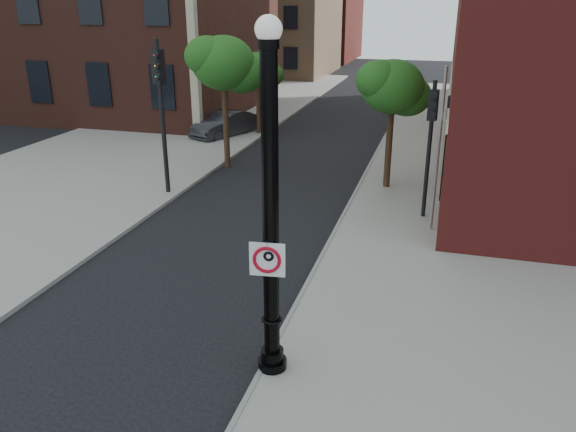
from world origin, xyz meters
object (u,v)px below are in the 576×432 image
(no_parking_sign, at_px, (267,259))
(traffic_signal_left, at_px, (160,93))
(lamppost, at_px, (271,228))
(parked_car, at_px, (225,124))
(traffic_signal_right, at_px, (431,128))

(no_parking_sign, bearing_deg, traffic_signal_left, 119.70)
(lamppost, relative_size, traffic_signal_left, 1.18)
(parked_car, height_order, traffic_signal_left, traffic_signal_left)
(lamppost, distance_m, traffic_signal_right, 9.13)
(parked_car, bearing_deg, traffic_signal_left, -58.18)
(no_parking_sign, distance_m, traffic_signal_left, 11.24)
(parked_car, bearing_deg, no_parking_sign, -43.01)
(parked_car, height_order, traffic_signal_right, traffic_signal_right)
(no_parking_sign, relative_size, parked_car, 0.16)
(no_parking_sign, relative_size, traffic_signal_left, 0.12)
(no_parking_sign, distance_m, traffic_signal_right, 9.30)
(no_parking_sign, height_order, traffic_signal_right, traffic_signal_right)
(parked_car, xyz_separation_m, traffic_signal_left, (1.41, -9.15, 2.99))
(traffic_signal_right, bearing_deg, lamppost, -96.98)
(lamppost, distance_m, no_parking_sign, 0.54)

